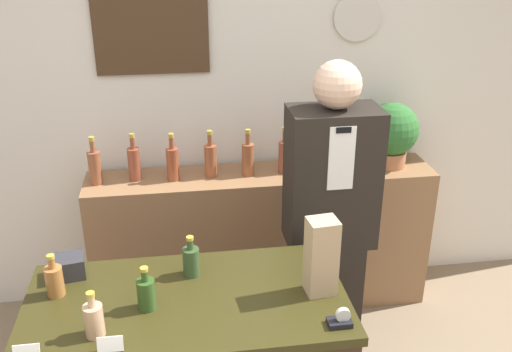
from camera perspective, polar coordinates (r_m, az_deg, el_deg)
The scene contains 21 objects.
back_wall at distance 3.49m, azimuth -3.62°, elevation 8.25°, with size 5.20×0.09×2.70m.
back_shelf at distance 3.64m, azimuth 0.58°, elevation -6.38°, with size 2.10×0.38×0.92m.
shopkeeper at distance 2.95m, azimuth 7.28°, elevation -5.36°, with size 0.44×0.28×1.74m.
potted_plant at distance 3.57m, azimuth 13.40°, elevation 4.27°, with size 0.33×0.33×0.40m.
paper_bag at distance 2.30m, azimuth 6.55°, elevation -8.01°, with size 0.13×0.11×0.33m.
tape_dispenser at distance 2.21m, azimuth 8.46°, elevation -14.04°, with size 0.09×0.06×0.07m.
price_card_left at distance 2.19m, azimuth -21.98°, elevation -16.04°, with size 0.09×0.02×0.06m.
price_card_right at distance 2.14m, azimuth -14.38°, elevation -15.99°, with size 0.09×0.02×0.06m.
gift_box at distance 2.57m, azimuth -18.10°, elevation -8.59°, with size 0.14×0.13×0.09m.
counter_bottle_0 at distance 2.45m, azimuth -19.52°, elevation -9.78°, with size 0.07×0.07×0.19m.
counter_bottle_1 at distance 2.20m, azimuth -15.91°, elevation -13.61°, with size 0.07×0.07×0.19m.
counter_bottle_2 at distance 2.28m, azimuth -10.92°, elevation -11.42°, with size 0.07×0.07×0.19m.
counter_bottle_3 at distance 2.45m, azimuth -6.51°, elevation -8.40°, with size 0.07×0.07×0.19m.
shelf_bottle_0 at distance 3.39m, azimuth -15.82°, elevation 0.94°, with size 0.07×0.07×0.29m.
shelf_bottle_1 at distance 3.38m, azimuth -12.08°, elevation 1.31°, with size 0.07×0.07×0.29m.
shelf_bottle_2 at distance 3.34m, azimuth -8.33°, elevation 1.33°, with size 0.07×0.07×0.29m.
shelf_bottle_3 at distance 3.37m, azimuth -4.57°, elevation 1.66°, with size 0.07×0.07×0.29m.
shelf_bottle_4 at distance 3.38m, azimuth -0.81°, elevation 1.81°, with size 0.07×0.07×0.29m.
shelf_bottle_5 at distance 3.42m, azimuth 2.86°, elevation 2.05°, with size 0.07×0.07×0.29m.
shelf_bottle_6 at distance 3.46m, azimuth 6.45°, elevation 2.25°, with size 0.07×0.07×0.29m.
shelf_bottle_7 at distance 3.52m, azimuth 9.95°, elevation 2.40°, with size 0.07×0.07×0.29m.
Camera 1 is at (-0.28, -1.35, 2.30)m, focal length 40.00 mm.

